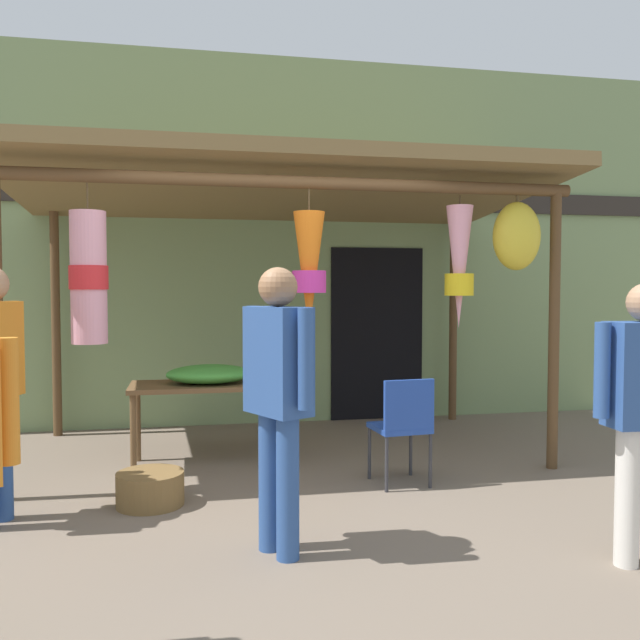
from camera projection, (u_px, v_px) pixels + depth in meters
ground_plane at (283, 491)px, 4.99m from camera, size 30.00×30.00×0.00m
shop_facade at (250, 242)px, 7.52m from camera, size 12.12×0.29×4.12m
market_stall_canopy at (287, 203)px, 6.00m from camera, size 4.86×2.66×2.63m
display_table at (208, 392)px, 5.69m from camera, size 1.31×0.62×0.71m
flower_heap_on_table at (211, 374)px, 5.67m from camera, size 0.73×0.51×0.16m
folding_chair at (403, 422)px, 5.08m from camera, size 0.44×0.44×0.84m
wicker_basket_by_table at (150, 489)px, 4.65m from camera, size 0.47×0.47×0.23m
vendor_in_orange at (278, 386)px, 3.75m from camera, size 0.38×0.54×1.65m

